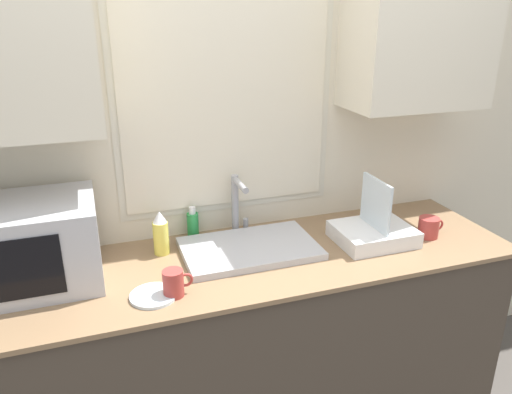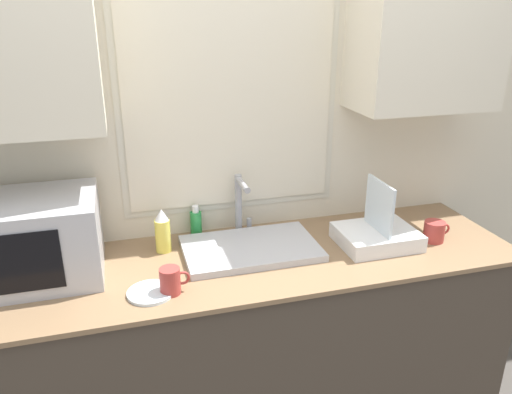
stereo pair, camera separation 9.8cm
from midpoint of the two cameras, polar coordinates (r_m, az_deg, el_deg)
name	(u,v)px [view 2 (the right image)]	position (r m, az deg, el deg)	size (l,w,h in m)	color
countertop	(251,348)	(2.33, 0.64, -16.84)	(2.27, 0.66, 0.91)	#42382D
wall_back	(231,123)	(2.19, -1.55, 8.40)	(6.00, 0.38, 2.60)	beige
sink_basin	(251,248)	(2.13, 0.71, -5.90)	(0.56, 0.36, 0.03)	#B2B2B7
faucet	(240,200)	(2.23, -0.53, -0.40)	(0.08, 0.18, 0.28)	#99999E
microwave	(31,239)	(2.04, -23.07, -4.44)	(0.50, 0.40, 0.32)	#B2B2B7
dish_rack	(377,234)	(2.25, 14.85, -4.15)	(0.33, 0.27, 0.29)	white
spray_bottle	(163,231)	(2.13, -9.33, -3.88)	(0.07, 0.07, 0.19)	#D8CC4C
soap_bottle	(196,223)	(2.26, -5.64, -2.96)	(0.05, 0.05, 0.14)	#268C3F
mug_near_sink	(171,281)	(1.84, -8.20, -9.48)	(0.11, 0.08, 0.10)	#A53833
mug_by_rack	(434,231)	(2.36, 20.85, -3.69)	(0.12, 0.09, 0.09)	#A53833
small_plate	(151,293)	(1.87, -10.47, -10.71)	(0.17, 0.17, 0.01)	silver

